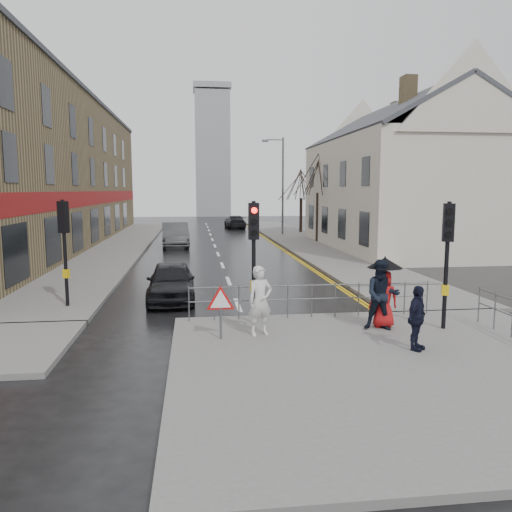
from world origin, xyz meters
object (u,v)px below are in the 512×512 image
object	(u,v)px
car_parked	(171,281)
pedestrian_b	(382,295)
car_mid	(175,235)
pedestrian_d	(417,318)
pedestrian_a	(260,301)
pedestrian_with_umbrella	(384,288)

from	to	relation	value
car_parked	pedestrian_b	bearing A→B (deg)	-41.68
car_mid	pedestrian_d	bearing A→B (deg)	-78.28
pedestrian_a	car_parked	world-z (taller)	pedestrian_a
pedestrian_d	car_mid	world-z (taller)	pedestrian_d
pedestrian_with_umbrella	pedestrian_a	bearing A→B (deg)	-174.72
pedestrian_a	pedestrian_with_umbrella	xyz separation A→B (m)	(3.41, 0.32, 0.19)
pedestrian_with_umbrella	car_parked	size ratio (longest dim) A/B	0.48
pedestrian_d	car_mid	distance (m)	24.41
pedestrian_with_umbrella	car_mid	size ratio (longest dim) A/B	0.38
pedestrian_a	pedestrian_with_umbrella	bearing A→B (deg)	-12.75
pedestrian_b	pedestrian_with_umbrella	distance (m)	0.32
pedestrian_b	pedestrian_with_umbrella	size ratio (longest dim) A/B	0.99
pedestrian_a	car_parked	bearing A→B (deg)	98.23
pedestrian_d	car_mid	xyz separation A→B (m)	(-6.34, 23.57, -0.08)
pedestrian_with_umbrella	car_parked	world-z (taller)	pedestrian_with_umbrella
pedestrian_b	pedestrian_with_umbrella	world-z (taller)	pedestrian_with_umbrella
pedestrian_with_umbrella	car_mid	bearing A→B (deg)	106.30
car_mid	pedestrian_with_umbrella	bearing A→B (deg)	-77.02
pedestrian_a	pedestrian_d	bearing A→B (deg)	-43.83
car_parked	car_mid	size ratio (longest dim) A/B	0.80
pedestrian_a	pedestrian_b	xyz separation A→B (m)	(3.26, 0.07, 0.05)
car_parked	pedestrian_with_umbrella	bearing A→B (deg)	-39.51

